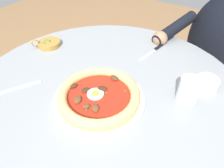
# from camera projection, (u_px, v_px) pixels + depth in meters

# --- Properties ---
(dining_table) EXTENTS (1.00, 1.00, 0.74)m
(dining_table) POSITION_uv_depth(u_px,v_px,m) (107.00, 113.00, 0.78)
(dining_table) COLOR gray
(dining_table) RESTS_ON ground
(pizza_on_plate) EXTENTS (0.30, 0.30, 0.04)m
(pizza_on_plate) POSITION_uv_depth(u_px,v_px,m) (99.00, 96.00, 0.63)
(pizza_on_plate) COLOR white
(pizza_on_plate) RESTS_ON dining_table
(water_glass) EXTENTS (0.07, 0.07, 0.09)m
(water_glass) POSITION_uv_depth(u_px,v_px,m) (188.00, 92.00, 0.62)
(water_glass) COLOR silver
(water_glass) RESTS_ON dining_table
(steak_knife) EXTENTS (0.05, 0.20, 0.01)m
(steak_knife) POSITION_uv_depth(u_px,v_px,m) (157.00, 48.00, 0.87)
(steak_knife) COLOR silver
(steak_knife) RESTS_ON dining_table
(ramekin_capers) EXTENTS (0.08, 0.08, 0.04)m
(ramekin_capers) POSITION_uv_depth(u_px,v_px,m) (207.00, 83.00, 0.68)
(ramekin_capers) COLOR white
(ramekin_capers) RESTS_ON dining_table
(olive_pan) EXTENTS (0.10, 0.12, 0.04)m
(olive_pan) POSITION_uv_depth(u_px,v_px,m) (49.00, 43.00, 0.89)
(olive_pan) COLOR olive
(olive_pan) RESTS_ON dining_table
(fork_utensil) EXTENTS (0.10, 0.16, 0.00)m
(fork_utensil) POSITION_uv_depth(u_px,v_px,m) (16.00, 88.00, 0.68)
(fork_utensil) COLOR #BCBCC1
(fork_utensil) RESTS_ON dining_table
(diner_person) EXTENTS (0.52, 0.46, 1.14)m
(diner_person) POSITION_uv_depth(u_px,v_px,m) (209.00, 73.00, 1.10)
(diner_person) COLOR #282833
(diner_person) RESTS_ON ground
(cafe_chair_diner) EXTENTS (0.55, 0.55, 0.83)m
(cafe_chair_diner) POSITION_uv_depth(u_px,v_px,m) (224.00, 67.00, 1.17)
(cafe_chair_diner) COLOR #504A45
(cafe_chair_diner) RESTS_ON ground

